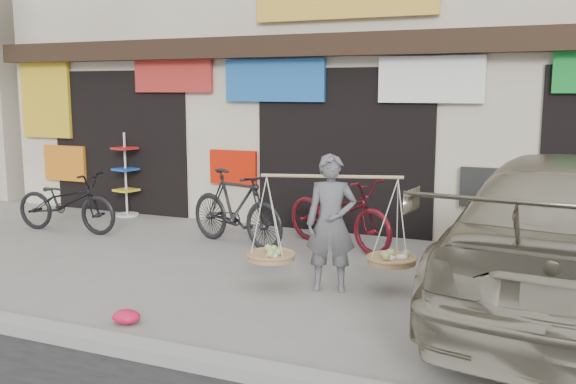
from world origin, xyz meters
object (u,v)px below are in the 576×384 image
at_px(bike_0, 66,202).
at_px(display_rack, 126,183).
at_px(street_vendor, 331,228).
at_px(bike_1, 236,208).
at_px(bike_2, 339,212).

distance_m(bike_0, display_rack, 1.52).
distance_m(street_vendor, bike_0, 5.24).
relative_size(bike_1, bike_2, 0.95).
distance_m(bike_2, display_rack, 4.51).
distance_m(street_vendor, display_rack, 5.73).
xyz_separation_m(bike_1, bike_2, (1.47, 0.51, -0.04)).
height_order(street_vendor, bike_1, street_vendor).
xyz_separation_m(street_vendor, bike_2, (-0.59, 2.01, -0.21)).
xyz_separation_m(bike_1, display_rack, (-2.98, 1.22, 0.05)).
height_order(street_vendor, display_rack, street_vendor).
distance_m(street_vendor, bike_1, 2.55).
relative_size(bike_0, bike_1, 0.99).
xyz_separation_m(street_vendor, bike_1, (-2.06, 1.50, -0.16)).
relative_size(street_vendor, bike_1, 1.00).
distance_m(bike_0, bike_1, 3.05).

